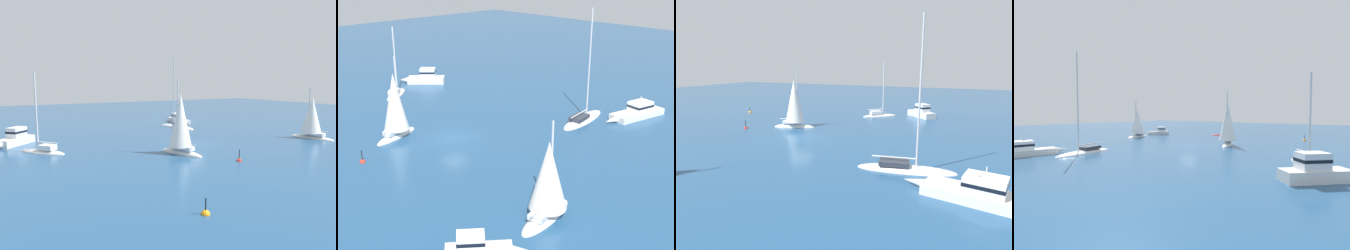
# 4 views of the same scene
# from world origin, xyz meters

# --- Properties ---
(ground_plane) EXTENTS (160.00, 160.00, 0.00)m
(ground_plane) POSITION_xyz_m (0.00, 0.00, 0.00)
(ground_plane) COLOR navy
(cabin_cruiser) EXTENTS (8.27, 3.40, 2.36)m
(cabin_cruiser) POSITION_xyz_m (-18.61, 9.22, 0.64)
(cabin_cruiser) COLOR silver
(cabin_cruiser) RESTS_ON ground
(yacht) EXTENTS (5.38, 4.87, 9.03)m
(yacht) POSITION_xyz_m (-4.02, -17.13, 0.25)
(yacht) COLOR silver
(yacht) RESTS_ON ground
(sailboat) EXTENTS (5.62, 3.12, 8.51)m
(sailboat) POSITION_xyz_m (3.77, -4.37, 2.99)
(sailboat) COLOR silver
(sailboat) RESTS_ON ground
(yacht_1) EXTENTS (8.14, 3.34, 12.39)m
(yacht_1) POSITION_xyz_m (-13.41, 5.68, 0.17)
(yacht_1) COLOR white
(yacht_1) RESTS_ON ground
(rib) EXTENTS (2.73, 1.94, 0.40)m
(rib) POSITION_xyz_m (17.73, 5.98, 0.00)
(rib) COLOR #B21E1E
(rib) RESTS_ON ground
(sailboat_1) EXTENTS (6.10, 3.14, 7.35)m
(sailboat_1) POSITION_xyz_m (4.60, 16.15, 2.55)
(sailboat_1) COLOR silver
(sailboat_1) RESTS_ON ground
(motor_cruiser) EXTENTS (5.44, 5.31, 2.13)m
(motor_cruiser) POSITION_xyz_m (-10.26, -19.44, 0.80)
(motor_cruiser) COLOR silver
(motor_cruiser) RESTS_ON ground
(cabin_cruiser_1) EXTENTS (4.56, 4.01, 1.70)m
(cabin_cruiser_1) POSITION_xyz_m (11.08, 16.44, 0.64)
(cabin_cruiser_1) COLOR silver
(cabin_cruiser_1) RESTS_ON ground
(channel_buoy) EXTENTS (0.55, 0.55, 1.26)m
(channel_buoy) POSITION_xyz_m (17.93, -11.50, 0.02)
(channel_buoy) COLOR orange
(channel_buoy) RESTS_ON ground
(mooring_buoy) EXTENTS (0.51, 0.51, 1.39)m
(mooring_buoy) POSITION_xyz_m (9.33, -1.11, 0.03)
(mooring_buoy) COLOR red
(mooring_buoy) RESTS_ON ground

